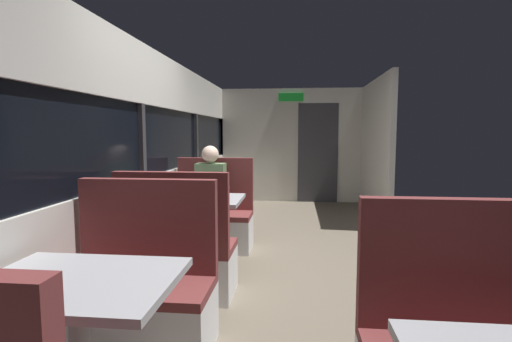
# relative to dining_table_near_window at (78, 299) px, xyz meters

# --- Properties ---
(ground_plane) EXTENTS (3.30, 9.20, 0.02)m
(ground_plane) POSITION_rel_dining_table_near_window_xyz_m (0.89, 2.09, -0.65)
(ground_plane) COLOR #665B4C
(carriage_window_panel_left) EXTENTS (0.09, 8.48, 2.30)m
(carriage_window_panel_left) POSITION_rel_dining_table_near_window_xyz_m (-0.56, 2.09, 0.47)
(carriage_window_panel_left) COLOR beige
(carriage_window_panel_left) RESTS_ON ground_plane
(carriage_end_bulkhead) EXTENTS (2.90, 0.11, 2.30)m
(carriage_end_bulkhead) POSITION_rel_dining_table_near_window_xyz_m (0.95, 6.28, 0.50)
(carriage_end_bulkhead) COLOR beige
(carriage_end_bulkhead) RESTS_ON ground_plane
(carriage_aisle_panel_right) EXTENTS (0.08, 2.40, 2.30)m
(carriage_aisle_panel_right) POSITION_rel_dining_table_near_window_xyz_m (2.34, 5.09, 0.51)
(carriage_aisle_panel_right) COLOR beige
(carriage_aisle_panel_right) RESTS_ON ground_plane
(dining_table_near_window) EXTENTS (0.90, 0.70, 0.74)m
(dining_table_near_window) POSITION_rel_dining_table_near_window_xyz_m (0.00, 0.00, 0.00)
(dining_table_near_window) COLOR #9E9EA3
(dining_table_near_window) RESTS_ON ground_plane
(bench_near_window_facing_entry) EXTENTS (0.95, 0.50, 1.10)m
(bench_near_window_facing_entry) POSITION_rel_dining_table_near_window_xyz_m (0.00, 0.70, -0.31)
(bench_near_window_facing_entry) COLOR silver
(bench_near_window_facing_entry) RESTS_ON ground_plane
(dining_table_mid_window) EXTENTS (0.90, 0.70, 0.74)m
(dining_table_mid_window) POSITION_rel_dining_table_near_window_xyz_m (0.00, 2.22, 0.00)
(dining_table_mid_window) COLOR #9E9EA3
(dining_table_mid_window) RESTS_ON ground_plane
(bench_mid_window_facing_end) EXTENTS (0.95, 0.50, 1.10)m
(bench_mid_window_facing_end) POSITION_rel_dining_table_near_window_xyz_m (0.00, 1.52, -0.31)
(bench_mid_window_facing_end) COLOR silver
(bench_mid_window_facing_end) RESTS_ON ground_plane
(bench_mid_window_facing_entry) EXTENTS (0.95, 0.50, 1.10)m
(bench_mid_window_facing_entry) POSITION_rel_dining_table_near_window_xyz_m (0.00, 2.91, -0.31)
(bench_mid_window_facing_entry) COLOR silver
(bench_mid_window_facing_entry) RESTS_ON ground_plane
(seated_passenger) EXTENTS (0.47, 0.55, 1.26)m
(seated_passenger) POSITION_rel_dining_table_near_window_xyz_m (0.00, 2.84, -0.10)
(seated_passenger) COLOR #26262D
(seated_passenger) RESTS_ON ground_plane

